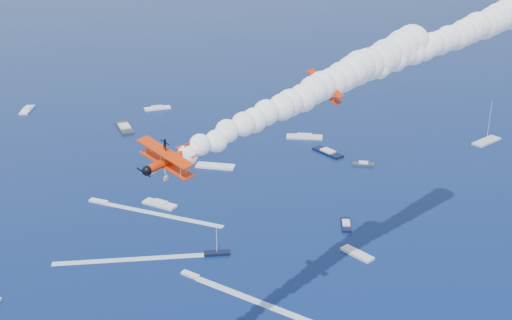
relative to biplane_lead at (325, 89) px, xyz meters
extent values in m
cube|color=black|center=(-13.51, 49.69, -57.93)|extent=(6.75, 2.36, 0.70)
cube|color=white|center=(-20.87, 40.61, -57.93)|extent=(4.49, 4.25, 0.70)
cube|color=white|center=(-45.62, 84.58, -57.93)|extent=(5.79, 4.45, 0.70)
cube|color=black|center=(23.36, 59.44, -57.93)|extent=(4.22, 8.41, 0.70)
cube|color=#333744|center=(40.77, 99.77, -57.93)|extent=(7.68, 4.42, 0.70)
cube|color=silver|center=(26.72, 128.05, -57.93)|extent=(13.97, 7.46, 0.70)
cube|color=white|center=(-8.69, 105.66, -57.93)|extent=(13.56, 8.29, 0.70)
cube|color=silver|center=(91.83, 113.70, -57.93)|extent=(13.30, 10.43, 0.70)
cube|color=black|center=(31.57, 111.86, -57.93)|extent=(9.38, 12.57, 0.70)
cube|color=silver|center=(21.96, 44.01, -57.93)|extent=(7.42, 9.20, 0.70)
cube|color=white|center=(-81.02, 176.22, -57.93)|extent=(4.90, 11.46, 0.70)
cube|color=silver|center=(-27.59, 79.90, -57.93)|extent=(10.48, 9.04, 0.70)
cube|color=white|center=(-27.18, 170.30, -57.93)|extent=(11.30, 5.28, 0.70)
cube|color=#2C303B|center=(-40.09, 148.42, -57.93)|extent=(8.34, 15.81, 0.70)
cube|color=white|center=(-35.84, 50.43, -58.25)|extent=(38.05, 3.27, 0.04)
cube|color=white|center=(-4.99, 26.34, -58.25)|extent=(29.60, 26.89, 0.04)
cube|color=white|center=(-26.84, 73.44, -58.25)|extent=(33.70, 21.11, 0.04)
camera|label=1|loc=(-25.34, -96.00, 29.66)|focal=46.18mm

